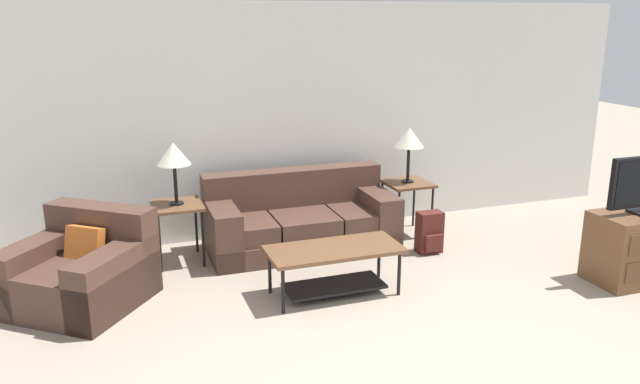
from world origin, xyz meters
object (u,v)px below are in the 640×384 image
Objects in this scene: couch at (300,221)px; table_lamp_left at (174,155)px; backpack at (430,233)px; side_table_left at (177,210)px; side_table_right at (407,188)px; armchair at (81,272)px; table_lamp_right at (409,138)px; coffee_table at (334,260)px.

table_lamp_left reaches higher than couch.
couch reaches higher than backpack.
side_table_left is 1.00× the size of side_table_right.
table_lamp_left is (-2.59, 0.00, 0.57)m from side_table_right.
side_table_left and side_table_right have the same top height.
armchair is 3.68m from table_lamp_right.
side_table_left is (0.93, 0.67, 0.27)m from armchair.
table_lamp_right is (3.51, 0.67, 0.84)m from armchair.
side_table_right is at bearing 0.00° from side_table_left.
coffee_table is at bearing -45.94° from side_table_left.
couch is 1.24m from coffee_table.
couch is at bearing -0.96° from side_table_left.
table_lamp_left is 2.59m from table_lamp_right.
table_lamp_left is (0.93, 0.67, 0.84)m from armchair.
table_lamp_left reaches higher than armchair.
table_lamp_right reaches higher than backpack.
table_lamp_left is 2.78m from backpack.
backpack is at bearing -25.45° from couch.
side_table_left is 0.57m from table_lamp_left.
couch is at bearing -0.96° from table_lamp_left.
coffee_table is at bearing -137.45° from table_lamp_right.
side_table_left is at bearing 180.00° from side_table_right.
table_lamp_left is at bearing 116.57° from side_table_left.
armchair is 2.28× the size of table_lamp_right.
side_table_left is (-1.22, 1.26, 0.22)m from coffee_table.
table_lamp_right is at bearing 0.00° from table_lamp_left.
side_table_left is at bearing -63.43° from table_lamp_left.
coffee_table reaches higher than backpack.
table_lamp_right is at bearing 42.55° from coffee_table.
armchair is at bearing 164.73° from coffee_table.
side_table_right is (1.37, 1.26, 0.22)m from coffee_table.
table_lamp_right is (2.59, 0.00, 0.00)m from table_lamp_left.
couch is at bearing -179.04° from side_table_right.
side_table_left is 1.39× the size of backpack.
armchair is at bearing -143.98° from side_table_left.
coffee_table is 1.87m from side_table_right.
backpack is (-0.04, -0.62, -0.34)m from side_table_right.
side_table_right is 0.70m from backpack.
side_table_left is at bearing 179.04° from couch.
backpack is (2.55, -0.62, -0.91)m from table_lamp_left.
side_table_right is 0.99× the size of table_lamp_left.
armchair is 1.18m from side_table_left.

